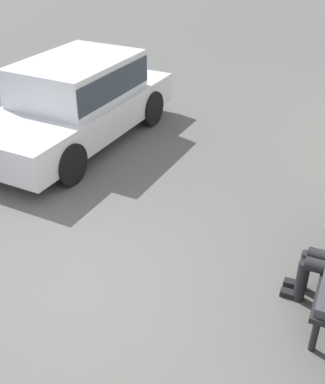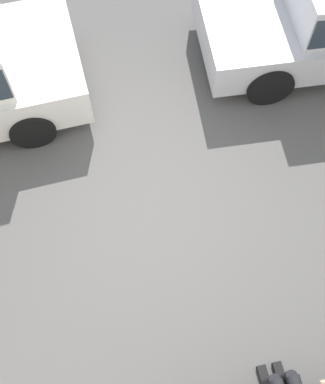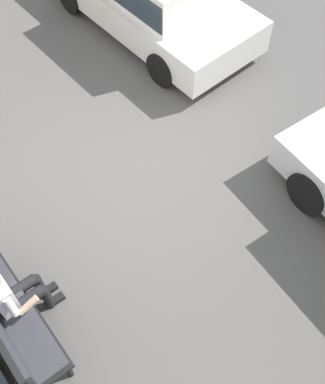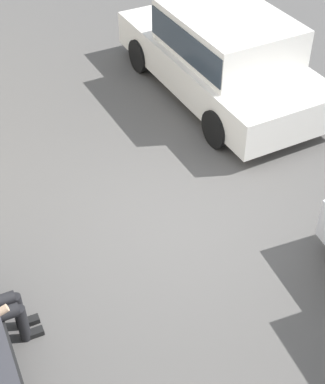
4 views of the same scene
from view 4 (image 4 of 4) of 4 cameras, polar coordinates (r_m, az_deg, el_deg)
ground_plane at (r=8.06m, az=1.31°, el=-2.73°), size 60.00×60.00×0.00m
parked_car_mid at (r=10.35m, az=5.90°, el=13.38°), size 4.49×2.15×1.54m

